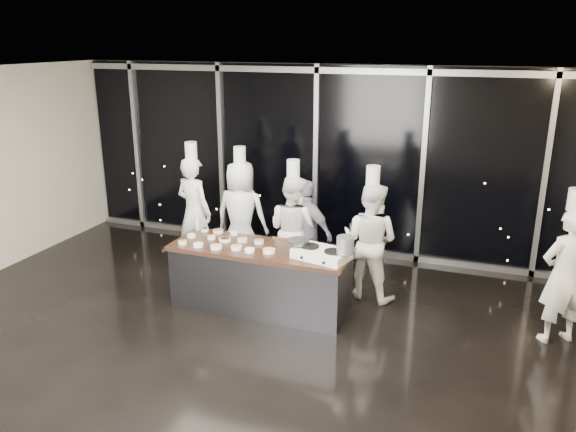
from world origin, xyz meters
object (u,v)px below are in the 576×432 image
chef_left (241,214)px  chef_center (293,229)px  chef_far_left (194,211)px  frying_pan (298,241)px  guest (306,232)px  chef_side (564,275)px  stove (321,254)px  chef_right (370,240)px  stock_pot (345,245)px  demo_counter (261,278)px

chef_left → chef_center: bearing=162.1°
chef_far_left → frying_pan: bearing=168.5°
guest → chef_side: size_ratio=0.82×
stove → frying_pan: size_ratio=1.46×
chef_right → chef_side: bearing=-177.4°
chef_left → chef_center: (0.99, -0.29, -0.04)m
stock_pot → guest: (-0.91, 1.23, -0.35)m
frying_pan → chef_center: 1.13m
stock_pot → guest: 1.57m
demo_counter → chef_left: 1.62m
stove → guest: size_ratio=0.48×
stock_pot → chef_side: chef_side is taller
demo_counter → chef_center: size_ratio=1.29×
chef_center → chef_side: size_ratio=0.98×
chef_far_left → chef_left: (0.75, 0.20, -0.04)m
chef_right → chef_side: chef_side is taller
chef_left → demo_counter: bearing=122.4°
chef_far_left → chef_right: size_ratio=1.06×
chef_left → guest: 1.20m
guest → stove: bearing=137.6°
stove → chef_center: chef_center is taller
frying_pan → chef_far_left: chef_far_left is taller
demo_counter → chef_far_left: size_ratio=1.20×
chef_center → chef_right: bearing=-166.0°
frying_pan → stock_pot: (0.67, -0.14, 0.08)m
chef_left → chef_center: 1.03m
chef_center → chef_side: (3.66, -0.55, 0.03)m
guest → chef_right: (1.01, -0.19, 0.06)m
stove → chef_side: (2.89, 0.54, -0.08)m
stove → chef_far_left: 2.78m
frying_pan → guest: size_ratio=0.33×
guest → chef_side: bearing=-169.3°
frying_pan → chef_right: 1.20m
chef_left → guest: (1.18, -0.23, -0.09)m
chef_far_left → guest: size_ratio=1.28×
chef_left → chef_right: bearing=167.6°
chef_left → guest: chef_left is taller
guest → chef_side: chef_side is taller
stove → stock_pot: 0.38m
stove → frying_pan: frying_pan is taller
demo_counter → chef_far_left: chef_far_left is taller
frying_pan → chef_side: (3.23, 0.47, -0.19)m
chef_right → demo_counter: bearing=46.0°
chef_right → stock_pot: bearing=96.9°
guest → chef_right: 1.03m
frying_pan → stock_pot: stock_pot is taller
chef_side → chef_far_left: bearing=-39.1°
guest → chef_right: bearing=-169.8°
chef_center → chef_right: chef_right is taller
demo_counter → stove: bearing=-6.1°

